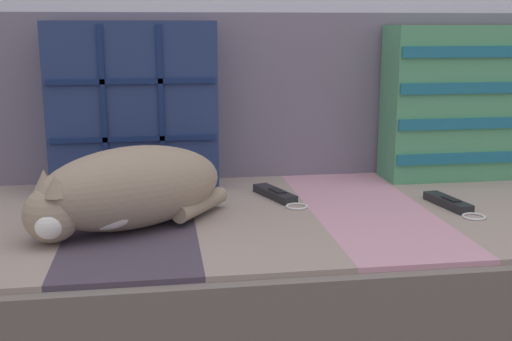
{
  "coord_description": "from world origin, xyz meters",
  "views": [
    {
      "loc": [
        -0.44,
        -1.22,
        0.77
      ],
      "look_at": [
        -0.25,
        0.05,
        0.48
      ],
      "focal_mm": 45.0,
      "sensor_mm": 36.0,
      "label": 1
    }
  ],
  "objects_px": {
    "throw_pillow_quilted": "(134,107)",
    "throw_pillow_striped": "(475,102)",
    "sleeping_cat": "(124,191)",
    "game_remote_near": "(450,203)",
    "couch": "(357,282)",
    "game_remote_far": "(276,195)"
  },
  "relations": [
    {
      "from": "throw_pillow_striped",
      "to": "couch",
      "type": "bearing_deg",
      "value": -150.76
    },
    {
      "from": "couch",
      "to": "game_remote_near",
      "type": "xyz_separation_m",
      "value": [
        0.18,
        -0.07,
        0.2
      ]
    },
    {
      "from": "couch",
      "to": "throw_pillow_striped",
      "type": "distance_m",
      "value": 0.57
    },
    {
      "from": "throw_pillow_quilted",
      "to": "throw_pillow_striped",
      "type": "xyz_separation_m",
      "value": [
        0.87,
        -0.0,
        -0.0
      ]
    },
    {
      "from": "throw_pillow_striped",
      "to": "game_remote_far",
      "type": "xyz_separation_m",
      "value": [
        -0.55,
        -0.14,
        -0.19
      ]
    },
    {
      "from": "game_remote_near",
      "to": "game_remote_far",
      "type": "xyz_separation_m",
      "value": [
        -0.36,
        0.13,
        0.0
      ]
    },
    {
      "from": "game_remote_near",
      "to": "sleeping_cat",
      "type": "bearing_deg",
      "value": -175.92
    },
    {
      "from": "couch",
      "to": "sleeping_cat",
      "type": "bearing_deg",
      "value": -167.2
    },
    {
      "from": "game_remote_near",
      "to": "couch",
      "type": "bearing_deg",
      "value": 159.88
    },
    {
      "from": "sleeping_cat",
      "to": "game_remote_near",
      "type": "xyz_separation_m",
      "value": [
        0.7,
        0.05,
        -0.07
      ]
    },
    {
      "from": "throw_pillow_quilted",
      "to": "throw_pillow_striped",
      "type": "height_order",
      "value": "throw_pillow_quilted"
    },
    {
      "from": "throw_pillow_quilted",
      "to": "sleeping_cat",
      "type": "height_order",
      "value": "throw_pillow_quilted"
    },
    {
      "from": "game_remote_far",
      "to": "game_remote_near",
      "type": "bearing_deg",
      "value": -19.63
    },
    {
      "from": "sleeping_cat",
      "to": "game_remote_near",
      "type": "relative_size",
      "value": 2.19
    },
    {
      "from": "throw_pillow_quilted",
      "to": "game_remote_near",
      "type": "relative_size",
      "value": 2.11
    },
    {
      "from": "sleeping_cat",
      "to": "game_remote_far",
      "type": "distance_m",
      "value": 0.39
    },
    {
      "from": "couch",
      "to": "game_remote_near",
      "type": "bearing_deg",
      "value": -20.12
    },
    {
      "from": "couch",
      "to": "game_remote_far",
      "type": "xyz_separation_m",
      "value": [
        -0.18,
        0.06,
        0.2
      ]
    },
    {
      "from": "throw_pillow_striped",
      "to": "game_remote_near",
      "type": "relative_size",
      "value": 2.47
    },
    {
      "from": "throw_pillow_quilted",
      "to": "game_remote_far",
      "type": "xyz_separation_m",
      "value": [
        0.32,
        -0.14,
        -0.19
      ]
    },
    {
      "from": "throw_pillow_quilted",
      "to": "game_remote_far",
      "type": "distance_m",
      "value": 0.4
    },
    {
      "from": "sleeping_cat",
      "to": "game_remote_near",
      "type": "distance_m",
      "value": 0.7
    }
  ]
}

